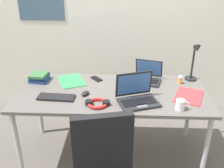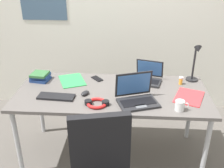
{
  "view_description": "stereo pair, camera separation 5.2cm",
  "coord_description": "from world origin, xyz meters",
  "px_view_note": "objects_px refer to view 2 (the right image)",
  "views": [
    {
      "loc": [
        0.09,
        -2.22,
        1.91
      ],
      "look_at": [
        0.0,
        0.0,
        0.82
      ],
      "focal_mm": 42.83,
      "sensor_mm": 36.0,
      "label": 1
    },
    {
      "loc": [
        0.15,
        -2.22,
        1.91
      ],
      "look_at": [
        0.0,
        0.0,
        0.82
      ],
      "focal_mm": 42.83,
      "sensor_mm": 36.0,
      "label": 2
    }
  ],
  "objects_px": {
    "paper_folder_back_left": "(72,80)",
    "headphones": "(97,103)",
    "laptop_mid_desk": "(137,97)",
    "coffee_mug": "(180,106)",
    "laptop_near_mouse": "(148,77)",
    "cell_phone": "(97,79)",
    "external_keyboard": "(56,97)",
    "pill_bottle": "(181,80)",
    "paper_folder_center": "(189,97)",
    "book_stack": "(40,77)",
    "desk_lamp": "(195,63)",
    "computer_mouse": "(85,93)"
  },
  "relations": [
    {
      "from": "pill_bottle",
      "to": "paper_folder_back_left",
      "type": "bearing_deg",
      "value": 179.7
    },
    {
      "from": "cell_phone",
      "to": "coffee_mug",
      "type": "height_order",
      "value": "coffee_mug"
    },
    {
      "from": "paper_folder_center",
      "to": "laptop_near_mouse",
      "type": "bearing_deg",
      "value": 138.76
    },
    {
      "from": "laptop_mid_desk",
      "to": "computer_mouse",
      "type": "bearing_deg",
      "value": 167.6
    },
    {
      "from": "laptop_near_mouse",
      "to": "external_keyboard",
      "type": "height_order",
      "value": "laptop_near_mouse"
    },
    {
      "from": "laptop_mid_desk",
      "to": "headphones",
      "type": "height_order",
      "value": "laptop_mid_desk"
    },
    {
      "from": "laptop_near_mouse",
      "to": "cell_phone",
      "type": "relative_size",
      "value": 2.41
    },
    {
      "from": "headphones",
      "to": "pill_bottle",
      "type": "height_order",
      "value": "pill_bottle"
    },
    {
      "from": "headphones",
      "to": "pill_bottle",
      "type": "xyz_separation_m",
      "value": [
        0.78,
        0.45,
        0.03
      ]
    },
    {
      "from": "desk_lamp",
      "to": "book_stack",
      "type": "relative_size",
      "value": 2.03
    },
    {
      "from": "headphones",
      "to": "coffee_mug",
      "type": "height_order",
      "value": "coffee_mug"
    },
    {
      "from": "headphones",
      "to": "paper_folder_back_left",
      "type": "relative_size",
      "value": 0.69
    },
    {
      "from": "laptop_mid_desk",
      "to": "external_keyboard",
      "type": "height_order",
      "value": "laptop_mid_desk"
    },
    {
      "from": "pill_bottle",
      "to": "coffee_mug",
      "type": "bearing_deg",
      "value": -100.1
    },
    {
      "from": "computer_mouse",
      "to": "paper_folder_center",
      "type": "distance_m",
      "value": 0.95
    },
    {
      "from": "paper_folder_back_left",
      "to": "headphones",
      "type": "bearing_deg",
      "value": -56.03
    },
    {
      "from": "laptop_near_mouse",
      "to": "coffee_mug",
      "type": "relative_size",
      "value": 2.9
    },
    {
      "from": "cell_phone",
      "to": "paper_folder_center",
      "type": "distance_m",
      "value": 0.94
    },
    {
      "from": "desk_lamp",
      "to": "pill_bottle",
      "type": "distance_m",
      "value": 0.22
    },
    {
      "from": "computer_mouse",
      "to": "paper_folder_center",
      "type": "bearing_deg",
      "value": 28.09
    },
    {
      "from": "desk_lamp",
      "to": "laptop_mid_desk",
      "type": "bearing_deg",
      "value": -141.51
    },
    {
      "from": "external_keyboard",
      "to": "cell_phone",
      "type": "distance_m",
      "value": 0.53
    },
    {
      "from": "paper_folder_center",
      "to": "desk_lamp",
      "type": "bearing_deg",
      "value": 74.11
    },
    {
      "from": "external_keyboard",
      "to": "headphones",
      "type": "xyz_separation_m",
      "value": [
        0.38,
        -0.1,
        0.01
      ]
    },
    {
      "from": "laptop_mid_desk",
      "to": "pill_bottle",
      "type": "relative_size",
      "value": 5.08
    },
    {
      "from": "book_stack",
      "to": "paper_folder_back_left",
      "type": "height_order",
      "value": "book_stack"
    },
    {
      "from": "laptop_mid_desk",
      "to": "cell_phone",
      "type": "relative_size",
      "value": 2.95
    },
    {
      "from": "external_keyboard",
      "to": "paper_folder_back_left",
      "type": "bearing_deg",
      "value": 82.7
    },
    {
      "from": "coffee_mug",
      "to": "paper_folder_center",
      "type": "bearing_deg",
      "value": 61.95
    },
    {
      "from": "pill_bottle",
      "to": "paper_folder_center",
      "type": "relative_size",
      "value": 0.25
    },
    {
      "from": "pill_bottle",
      "to": "book_stack",
      "type": "bearing_deg",
      "value": 179.98
    },
    {
      "from": "pill_bottle",
      "to": "paper_folder_center",
      "type": "height_order",
      "value": "pill_bottle"
    },
    {
      "from": "external_keyboard",
      "to": "pill_bottle",
      "type": "height_order",
      "value": "pill_bottle"
    },
    {
      "from": "paper_folder_back_left",
      "to": "coffee_mug",
      "type": "bearing_deg",
      "value": -26.58
    },
    {
      "from": "laptop_mid_desk",
      "to": "headphones",
      "type": "relative_size",
      "value": 1.88
    },
    {
      "from": "laptop_mid_desk",
      "to": "coffee_mug",
      "type": "relative_size",
      "value": 3.55
    },
    {
      "from": "computer_mouse",
      "to": "cell_phone",
      "type": "xyz_separation_m",
      "value": [
        0.07,
        0.34,
        -0.01
      ]
    },
    {
      "from": "external_keyboard",
      "to": "book_stack",
      "type": "height_order",
      "value": "book_stack"
    },
    {
      "from": "cell_phone",
      "to": "coffee_mug",
      "type": "bearing_deg",
      "value": -77.4
    },
    {
      "from": "computer_mouse",
      "to": "paper_folder_back_left",
      "type": "relative_size",
      "value": 0.31
    },
    {
      "from": "computer_mouse",
      "to": "laptop_mid_desk",
      "type": "bearing_deg",
      "value": 14.93
    },
    {
      "from": "desk_lamp",
      "to": "external_keyboard",
      "type": "distance_m",
      "value": 1.38
    },
    {
      "from": "laptop_near_mouse",
      "to": "pill_bottle",
      "type": "height_order",
      "value": "laptop_near_mouse"
    },
    {
      "from": "desk_lamp",
      "to": "cell_phone",
      "type": "bearing_deg",
      "value": -179.53
    },
    {
      "from": "headphones",
      "to": "pill_bottle",
      "type": "bearing_deg",
      "value": 30.07
    },
    {
      "from": "pill_bottle",
      "to": "computer_mouse",
      "type": "bearing_deg",
      "value": -162.93
    },
    {
      "from": "paper_folder_center",
      "to": "headphones",
      "type": "bearing_deg",
      "value": -167.19
    },
    {
      "from": "desk_lamp",
      "to": "paper_folder_back_left",
      "type": "height_order",
      "value": "desk_lamp"
    },
    {
      "from": "external_keyboard",
      "to": "coffee_mug",
      "type": "distance_m",
      "value": 1.09
    },
    {
      "from": "desk_lamp",
      "to": "paper_folder_center",
      "type": "height_order",
      "value": "desk_lamp"
    }
  ]
}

